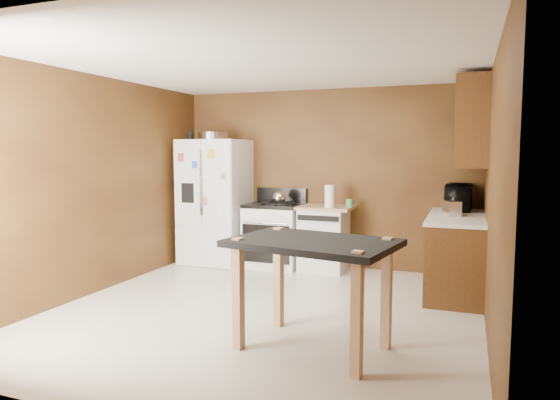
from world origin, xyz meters
The scene contains 18 objects.
floor centered at (0.00, 0.00, 0.00)m, with size 4.50×4.50×0.00m, color beige.
ceiling centered at (0.00, 0.00, 2.50)m, with size 4.50×4.50×0.00m, color white.
wall_back centered at (0.00, 2.25, 1.25)m, with size 4.20×4.20×0.00m, color #583B17.
wall_front centered at (0.00, -2.25, 1.25)m, with size 4.20×4.20×0.00m, color #583B17.
wall_left centered at (-2.10, 0.00, 1.25)m, with size 4.50×4.50×0.00m, color #583B17.
wall_right centered at (2.10, 0.00, 1.25)m, with size 4.50×4.50×0.00m, color #583B17.
roasting_pan centered at (-1.56, 1.86, 1.85)m, with size 0.43×0.43×0.11m, color silver.
pen_cup centered at (-1.91, 1.80, 1.86)m, with size 0.08×0.08×0.12m, color black.
kettle centered at (-0.54, 1.84, 0.99)m, with size 0.18×0.18×0.18m, color silver.
paper_towel centered at (0.20, 1.79, 1.04)m, with size 0.13×0.13×0.30m, color white.
green_canister centered at (0.43, 1.96, 0.94)m, with size 0.09×0.09×0.10m, color #3B9A56.
toaster centered at (1.74, 1.40, 0.98)m, with size 0.14×0.23×0.17m, color silver.
microwave centered at (1.81, 1.95, 1.05)m, with size 0.54×0.37×0.30m, color black.
refrigerator centered at (-1.55, 1.86, 0.90)m, with size 0.90×0.80×1.80m.
gas_range centered at (-0.64, 1.92, 0.46)m, with size 0.76×0.68×1.10m.
dishwasher centered at (0.08, 1.95, 0.45)m, with size 0.78×0.63×0.89m.
right_cabinets centered at (1.84, 1.48, 0.91)m, with size 0.63×1.58×2.45m.
island centered at (0.74, -0.74, 0.78)m, with size 1.43×1.08×0.93m.
Camera 1 is at (1.90, -4.59, 1.63)m, focal length 32.00 mm.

